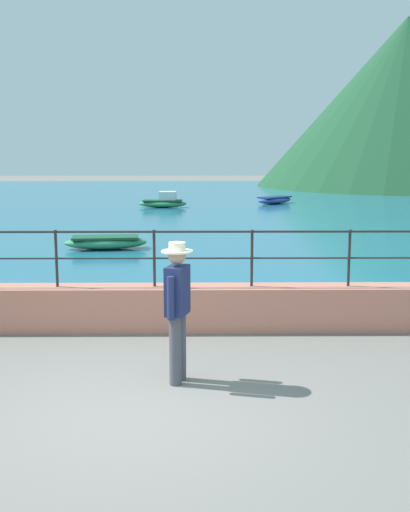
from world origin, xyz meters
The scene contains 9 objects.
ground_plane centered at (0.00, 0.00, 0.00)m, with size 120.00×120.00×0.00m, color slate.
promenade_wall centered at (0.00, 3.20, 0.35)m, with size 20.00×0.56×0.70m, color tan.
railing centered at (0.00, 3.20, 1.31)m, with size 18.44×0.04×0.90m.
lake_water centered at (0.00, 25.84, 0.03)m, with size 64.00×44.32×0.06m, color #236B89.
hill_main centered at (15.76, 40.72, 6.10)m, with size 21.45×21.45×12.20m, color #1E4C2D.
person_walking centered at (0.44, 0.88, 0.98)m, with size 0.38×0.55×1.75m.
boat_1 centered at (-0.97, 23.53, 0.33)m, with size 2.33×0.99×0.76m.
boat_3 centered at (-1.91, 10.98, 0.26)m, with size 2.38×1.13×0.36m.
boat_4 centered at (4.57, 25.55, 0.26)m, with size 2.31×2.21×0.36m.
Camera 1 is at (0.70, -6.58, 2.86)m, focal length 44.43 mm.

